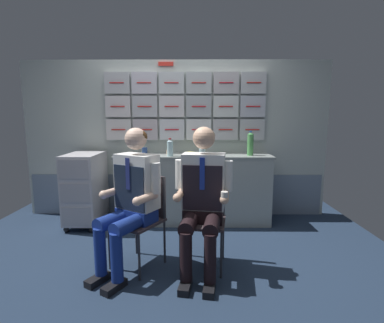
% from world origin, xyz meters
% --- Properties ---
extents(ground, '(4.80, 4.80, 0.04)m').
position_xyz_m(ground, '(0.00, 0.00, -0.02)').
color(ground, '#1D2B40').
extents(galley_bulkhead, '(4.20, 0.14, 2.15)m').
position_xyz_m(galley_bulkhead, '(0.02, 1.37, 1.11)').
color(galley_bulkhead, '#B3BCB6').
rests_on(galley_bulkhead, ground).
extents(galley_counter, '(2.02, 0.53, 0.90)m').
position_xyz_m(galley_counter, '(0.24, 1.09, 0.45)').
color(galley_counter, '#98A19D').
rests_on(galley_counter, ground).
extents(service_trolley, '(0.40, 0.65, 0.93)m').
position_xyz_m(service_trolley, '(-1.15, 0.94, 0.50)').
color(service_trolley, black).
rests_on(service_trolley, ground).
extents(folding_chair_left, '(0.55, 0.55, 0.84)m').
position_xyz_m(folding_chair_left, '(-0.22, -0.03, 0.52)').
color(folding_chair_left, '#2D2D33').
rests_on(folding_chair_left, ground).
extents(crew_member_left, '(0.62, 0.71, 1.30)m').
position_xyz_m(crew_member_left, '(-0.30, -0.17, 0.72)').
color(crew_member_left, black).
rests_on(crew_member_left, ground).
extents(folding_chair_right, '(0.45, 0.45, 0.84)m').
position_xyz_m(folding_chair_right, '(0.35, -0.02, 0.52)').
color(folding_chair_right, '#2D2D33').
rests_on(folding_chair_right, ground).
extents(crew_member_right, '(0.53, 0.68, 1.31)m').
position_xyz_m(crew_member_right, '(0.33, -0.17, 0.73)').
color(crew_member_right, black).
rests_on(crew_member_right, ground).
extents(water_bottle_short, '(0.08, 0.08, 0.31)m').
position_xyz_m(water_bottle_short, '(0.97, 1.01, 1.05)').
color(water_bottle_short, '#519F52').
rests_on(water_bottle_short, galley_counter).
extents(water_bottle_tall, '(0.08, 0.08, 0.23)m').
position_xyz_m(water_bottle_tall, '(-0.05, 0.93, 1.01)').
color(water_bottle_tall, silver).
rests_on(water_bottle_tall, galley_counter).
extents(water_bottle_clear, '(0.08, 0.08, 0.31)m').
position_xyz_m(water_bottle_clear, '(0.36, 0.93, 1.05)').
color(water_bottle_clear, silver).
rests_on(water_bottle_clear, galley_counter).
extents(coffee_cup_spare, '(0.07, 0.07, 0.08)m').
position_xyz_m(coffee_cup_spare, '(-0.41, 1.17, 0.95)').
color(coffee_cup_spare, navy).
rests_on(coffee_cup_spare, galley_counter).
extents(coffee_cup_white, '(0.07, 0.07, 0.06)m').
position_xyz_m(coffee_cup_white, '(-0.08, 1.11, 0.93)').
color(coffee_cup_white, tan).
rests_on(coffee_cup_white, galley_counter).
extents(snack_banana, '(0.17, 0.10, 0.04)m').
position_xyz_m(snack_banana, '(0.19, 1.09, 0.92)').
color(snack_banana, yellow).
rests_on(snack_banana, galley_counter).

